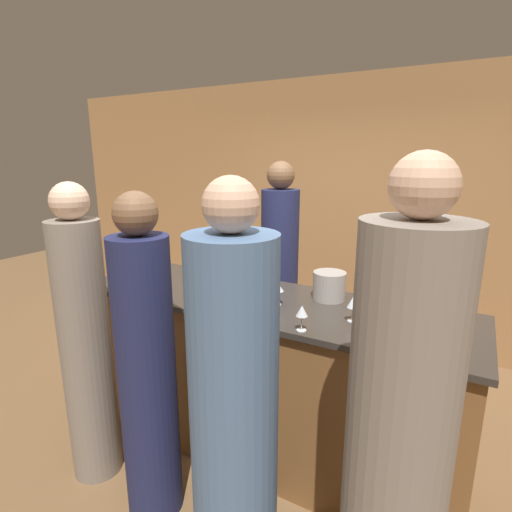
# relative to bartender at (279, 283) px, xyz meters

# --- Properties ---
(ground_plane) EXTENTS (14.00, 14.00, 0.00)m
(ground_plane) POSITION_rel_bartender_xyz_m (0.29, -0.82, -0.92)
(ground_plane) COLOR brown
(back_wall) EXTENTS (8.00, 0.06, 2.80)m
(back_wall) POSITION_rel_bartender_xyz_m (0.29, 1.25, 0.48)
(back_wall) COLOR #A37547
(back_wall) RESTS_ON ground_plane
(bar_counter) EXTENTS (2.60, 0.79, 1.09)m
(bar_counter) POSITION_rel_bartender_xyz_m (0.29, -0.82, -0.38)
(bar_counter) COLOR brown
(bar_counter) RESTS_ON ground_plane
(bartender) EXTENTS (0.32, 0.32, 1.95)m
(bartender) POSITION_rel_bartender_xyz_m (0.00, 0.00, 0.00)
(bartender) COLOR #1E234C
(bartender) RESTS_ON ground_plane
(guest_0) EXTENTS (0.30, 0.30, 1.85)m
(guest_0) POSITION_rel_bartender_xyz_m (-0.55, -1.55, -0.05)
(guest_0) COLOR gray
(guest_0) RESTS_ON ground_plane
(guest_1) EXTENTS (0.40, 0.40, 1.92)m
(guest_1) POSITION_rel_bartender_xyz_m (0.58, -1.66, -0.04)
(guest_1) COLOR #4C6B93
(guest_1) RESTS_ON ground_plane
(guest_2) EXTENTS (0.31, 0.31, 1.83)m
(guest_2) POSITION_rel_bartender_xyz_m (-0.02, -1.58, -0.06)
(guest_2) COLOR #1E234C
(guest_2) RESTS_ON ground_plane
(guest_3) EXTENTS (0.39, 0.39, 2.01)m
(guest_3) POSITION_rel_bartender_xyz_m (1.27, -1.62, 0.01)
(guest_3) COLOR gray
(guest_3) RESTS_ON ground_plane
(wine_bottle_0) EXTENTS (0.07, 0.07, 0.27)m
(wine_bottle_0) POSITION_rel_bartender_xyz_m (0.35, -1.16, 0.27)
(wine_bottle_0) COLOR black
(wine_bottle_0) RESTS_ON bar_counter
(wine_bottle_1) EXTENTS (0.07, 0.07, 0.30)m
(wine_bottle_1) POSITION_rel_bartender_xyz_m (-0.66, -0.92, 0.29)
(wine_bottle_1) COLOR black
(wine_bottle_1) RESTS_ON bar_counter
(ice_bucket) EXTENTS (0.21, 0.21, 0.18)m
(ice_bucket) POSITION_rel_bartender_xyz_m (0.65, -0.62, 0.26)
(ice_bucket) COLOR #9E9993
(ice_bucket) RESTS_ON bar_counter
(wine_glass_0) EXTENTS (0.06, 0.06, 0.14)m
(wine_glass_0) POSITION_rel_bartender_xyz_m (0.69, -1.16, 0.27)
(wine_glass_0) COLOR silver
(wine_glass_0) RESTS_ON bar_counter
(wine_glass_1) EXTENTS (0.08, 0.08, 0.15)m
(wine_glass_1) POSITION_rel_bartender_xyz_m (0.41, -0.88, 0.28)
(wine_glass_1) COLOR silver
(wine_glass_1) RESTS_ON bar_counter
(wine_glass_2) EXTENTS (0.07, 0.07, 0.15)m
(wine_glass_2) POSITION_rel_bartender_xyz_m (0.89, -0.91, 0.28)
(wine_glass_2) COLOR silver
(wine_glass_2) RESTS_ON bar_counter
(wine_glass_3) EXTENTS (0.06, 0.06, 0.15)m
(wine_glass_3) POSITION_rel_bartender_xyz_m (-0.50, -0.91, 0.27)
(wine_glass_3) COLOR silver
(wine_glass_3) RESTS_ON bar_counter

